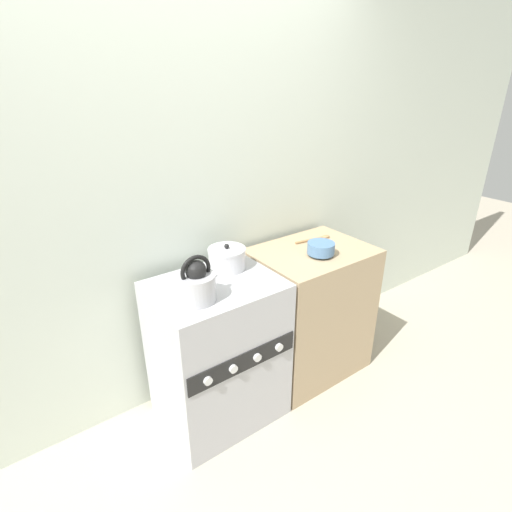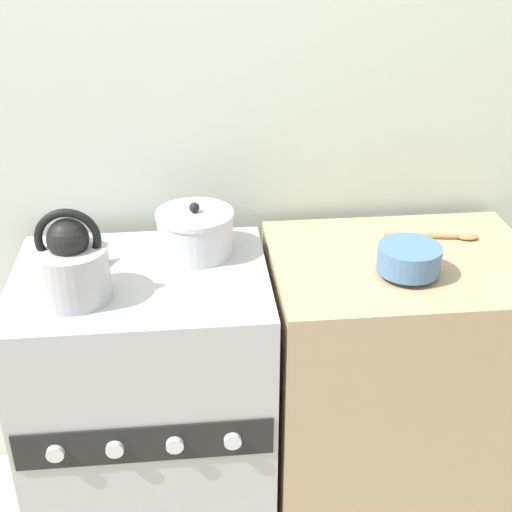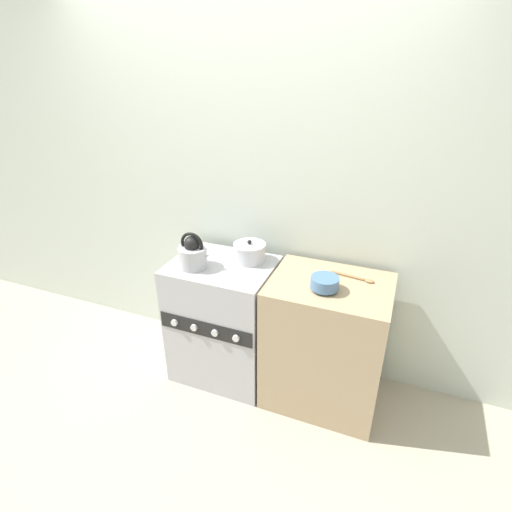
% 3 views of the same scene
% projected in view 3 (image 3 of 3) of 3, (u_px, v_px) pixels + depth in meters
% --- Properties ---
extents(ground_plane, '(12.00, 12.00, 0.00)m').
position_uv_depth(ground_plane, '(210.00, 393.00, 2.76)').
color(ground_plane, '#B2A893').
extents(wall_back, '(7.00, 0.06, 2.50)m').
position_uv_depth(wall_back, '(242.00, 193.00, 2.71)').
color(wall_back, silver).
rests_on(wall_back, ground_plane).
extents(stove, '(0.67, 0.55, 0.88)m').
position_uv_depth(stove, '(224.00, 320.00, 2.78)').
color(stove, '#B2B2B7').
rests_on(stove, ground_plane).
extents(counter, '(0.72, 0.55, 0.88)m').
position_uv_depth(counter, '(325.00, 343.00, 2.55)').
color(counter, tan).
rests_on(counter, ground_plane).
extents(kettle, '(0.22, 0.18, 0.24)m').
position_uv_depth(kettle, '(193.00, 254.00, 2.51)').
color(kettle, '#B2B2B7').
rests_on(kettle, stove).
extents(cooking_pot, '(0.21, 0.21, 0.15)m').
position_uv_depth(cooking_pot, '(250.00, 252.00, 2.60)').
color(cooking_pot, silver).
rests_on(cooking_pot, stove).
extents(enamel_bowl, '(0.16, 0.16, 0.08)m').
position_uv_depth(enamel_bowl, '(325.00, 283.00, 2.27)').
color(enamel_bowl, '#4C729E').
rests_on(enamel_bowl, counter).
extents(wooden_spoon, '(0.27, 0.06, 0.02)m').
position_uv_depth(wooden_spoon, '(356.00, 278.00, 2.40)').
color(wooden_spoon, '#A37A4C').
rests_on(wooden_spoon, counter).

